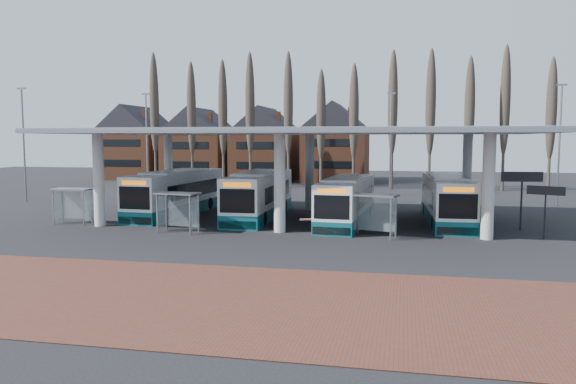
% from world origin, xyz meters
% --- Properties ---
extents(ground, '(140.00, 140.00, 0.00)m').
position_xyz_m(ground, '(0.00, 0.00, 0.00)').
color(ground, black).
rests_on(ground, ground).
extents(brick_strip, '(70.00, 10.00, 0.03)m').
position_xyz_m(brick_strip, '(0.00, -12.00, 0.01)').
color(brick_strip, '#572E23').
rests_on(brick_strip, ground).
extents(station_canopy, '(32.00, 16.00, 6.34)m').
position_xyz_m(station_canopy, '(0.00, 8.00, 5.68)').
color(station_canopy, silver).
rests_on(station_canopy, ground).
extents(poplar_row, '(45.10, 1.10, 14.50)m').
position_xyz_m(poplar_row, '(0.00, 33.00, 8.78)').
color(poplar_row, '#473D33').
rests_on(poplar_row, ground).
extents(townhouse_row, '(36.80, 10.30, 12.25)m').
position_xyz_m(townhouse_row, '(-15.75, 44.00, 5.94)').
color(townhouse_row, brown).
rests_on(townhouse_row, ground).
extents(lamp_post_a, '(0.80, 0.16, 10.17)m').
position_xyz_m(lamp_post_a, '(-18.00, 22.00, 5.34)').
color(lamp_post_a, slate).
rests_on(lamp_post_a, ground).
extents(lamp_post_b, '(0.80, 0.16, 10.17)m').
position_xyz_m(lamp_post_b, '(6.00, 26.00, 5.34)').
color(lamp_post_b, slate).
rests_on(lamp_post_b, ground).
extents(lamp_post_c, '(0.80, 0.16, 10.17)m').
position_xyz_m(lamp_post_c, '(20.00, 20.00, 5.34)').
color(lamp_post_c, slate).
rests_on(lamp_post_c, ground).
extents(lamp_post_d, '(0.80, 0.16, 10.17)m').
position_xyz_m(lamp_post_d, '(-26.00, 14.00, 5.34)').
color(lamp_post_d, slate).
rests_on(lamp_post_d, ground).
extents(bus_0, '(3.33, 12.02, 3.30)m').
position_xyz_m(bus_0, '(-9.38, 8.96, 1.56)').
color(bus_0, white).
rests_on(bus_0, ground).
extents(bus_1, '(2.82, 12.02, 3.32)m').
position_xyz_m(bus_1, '(-2.83, 8.57, 1.57)').
color(bus_1, white).
rests_on(bus_1, ground).
extents(bus_2, '(3.04, 11.32, 3.11)m').
position_xyz_m(bus_2, '(3.62, 7.17, 1.47)').
color(bus_2, white).
rests_on(bus_2, ground).
extents(bus_3, '(2.94, 11.71, 3.23)m').
position_xyz_m(bus_3, '(10.21, 8.74, 1.52)').
color(bus_3, white).
rests_on(bus_3, ground).
extents(shelter_0, '(2.57, 1.31, 2.38)m').
position_xyz_m(shelter_0, '(-14.22, 3.05, 1.73)').
color(shelter_0, gray).
rests_on(shelter_0, ground).
extents(shelter_1, '(2.76, 1.64, 2.42)m').
position_xyz_m(shelter_1, '(-6.02, 1.31, 1.76)').
color(shelter_1, gray).
rests_on(shelter_1, ground).
extents(shelter_2, '(2.94, 1.98, 2.50)m').
position_xyz_m(shelter_2, '(5.72, 1.95, 1.82)').
color(shelter_2, gray).
rests_on(shelter_2, ground).
extents(info_sign_0, '(1.92, 0.84, 3.00)m').
position_xyz_m(info_sign_0, '(15.24, 3.40, 2.52)').
color(info_sign_0, black).
rests_on(info_sign_0, ground).
extents(info_sign_1, '(2.45, 0.41, 3.65)m').
position_xyz_m(info_sign_1, '(14.49, 6.14, 3.06)').
color(info_sign_1, black).
rests_on(info_sign_1, ground).
extents(barrier, '(1.92, 1.00, 1.04)m').
position_xyz_m(barrier, '(2.31, 2.46, 0.81)').
color(barrier, black).
rests_on(barrier, ground).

